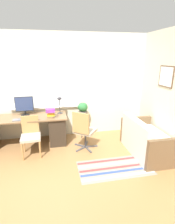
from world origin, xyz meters
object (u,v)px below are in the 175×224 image
desk_lamp (60,102)px  plant_stand (83,119)px  keyboard (22,119)px  potted_plant (83,109)px  desk_chair_wooden (31,135)px  mouse (36,118)px  monitor (24,106)px  book_stack (51,112)px  office_chair_swivel (84,130)px  couch_loveseat (147,141)px

desk_lamp → plant_stand: desk_lamp is taller
keyboard → plant_stand: 1.53m
potted_plant → desk_chair_wooden: bearing=-152.9°
desk_lamp → mouse: bearing=-150.8°
monitor → potted_plant: bearing=1.1°
monitor → desk_lamp: size_ratio=1.09×
desk_chair_wooden → potted_plant: (1.28, 0.66, 0.32)m
book_stack → desk_chair_wooden: (-0.45, -0.32, -0.38)m
desk_lamp → plant_stand: 0.79m
desk_lamp → desk_chair_wooden: (-0.69, -0.62, -0.56)m
mouse → potted_plant: size_ratio=0.19×
desk_chair_wooden → plant_stand: bearing=23.8°
office_chair_swivel → potted_plant: (0.10, 0.68, 0.30)m
mouse → desk_chair_wooden: size_ratio=0.09×
mouse → desk_chair_wooden: 0.42m
couch_loveseat → book_stack: bearing=69.2°
mouse → book_stack: size_ratio=0.33×
mouse → potted_plant: bearing=17.1°
monitor → keyboard: bearing=-93.4°
desk_lamp → desk_chair_wooden: bearing=-138.1°
couch_loveseat → plant_stand: bearing=48.1°
couch_loveseat → keyboard: bearing=74.6°
book_stack → potted_plant: size_ratio=0.58×
mouse → keyboard: bearing=-176.6°
book_stack → desk_chair_wooden: bearing=-144.6°
desk_lamp → couch_loveseat: bearing=-30.4°
couch_loveseat → office_chair_swivel: bearing=71.7°
desk_chair_wooden → potted_plant: potted_plant is taller
couch_loveseat → potted_plant: size_ratio=3.53×
mouse → office_chair_swivel: size_ratio=0.08×
book_stack → potted_plant: 0.90m
desk_chair_wooden → couch_loveseat: size_ratio=0.63×
monitor → office_chair_swivel: monitor is taller
mouse → desk_lamp: bearing=29.2°
keyboard → plant_stand: bearing=14.4°
keyboard → plant_stand: size_ratio=0.72×
office_chair_swivel → couch_loveseat: bearing=-160.2°
desk_lamp → desk_chair_wooden: desk_lamp is taller
keyboard → desk_lamp: 0.98m
couch_loveseat → plant_stand: 1.71m
office_chair_swivel → plant_stand: 0.69m
desk_chair_wooden → couch_loveseat: (2.54, -0.47, -0.18)m
mouse → office_chair_swivel: 1.15m
plant_stand → desk_lamp: bearing=-176.1°
desk_chair_wooden → desk_lamp: bearing=38.7°
monitor → keyboard: monitor is taller
couch_loveseat → plant_stand: (-1.26, 1.13, 0.22)m
book_stack → couch_loveseat: size_ratio=0.16×
desk_chair_wooden → potted_plant: size_ratio=2.24×
book_stack → couch_loveseat: (2.09, -0.80, -0.56)m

